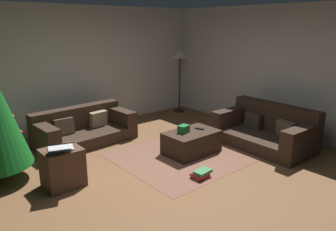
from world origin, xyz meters
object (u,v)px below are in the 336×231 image
Objects in this scene: laptop at (61,147)px; book_stack at (201,174)px; ottoman at (191,142)px; side_table at (63,168)px; couch_left at (83,129)px; tv_remote at (200,129)px; corner_lamp at (180,58)px; couch_right at (266,130)px; gift_box at (184,129)px.

book_stack is (1.68, -1.03, -0.55)m from laptop.
side_table is at bearing 172.56° from ottoman.
side_table is at bearing 52.08° from couch_left.
couch_left reaches higher than book_stack.
tv_remote is at bearing -5.26° from laptop.
side_table is 0.34× the size of corner_lamp.
ottoman is at bearing 121.42° from couch_left.
ottoman is (-1.35, 0.63, -0.09)m from couch_right.
couch_right is 1.90× the size of ottoman.
couch_right is at bearing -24.95° from gift_box.
couch_left is 2.13m from ottoman.
tv_remote is 2.89m from corner_lamp.
couch_left is 1.15× the size of corner_lamp.
laptop is (-0.02, -0.06, 0.33)m from side_table.
laptop is at bearing 155.14° from tv_remote.
corner_lamp reaches higher than side_table.
couch_left is 3.50m from couch_right.
couch_right is 1.65m from gift_box.
corner_lamp is (0.40, 2.87, 1.10)m from couch_right.
laptop is (-1.04, -1.52, 0.35)m from couch_left.
couch_left is 1.79m from side_table.
couch_left is at bearing 122.39° from gift_box.
tv_remote is at bearing -6.65° from side_table.
side_table is at bearing 153.75° from tv_remote.
corner_lamp is (1.75, 2.25, 1.19)m from ottoman.
couch_left is 2.25m from tv_remote.
couch_left reaches higher than gift_box.
couch_right is 3.10m from corner_lamp.
couch_right is 1.94m from book_stack.
ottoman is (1.21, -1.76, -0.06)m from couch_left.
book_stack is at bearing -153.36° from tv_remote.
ottoman reaches higher than book_stack.
gift_box reaches higher than ottoman.
laptop is (-2.25, 0.23, 0.41)m from ottoman.
couch_left is 3.40× the size of side_table.
corner_lamp is (1.55, 2.24, 0.98)m from tv_remote.
tv_remote is 2.47m from laptop.
tv_remote is 0.34× the size of laptop.
laptop is at bearing 52.61° from couch_left.
corner_lamp is (3.98, 1.95, 1.11)m from side_table.
ottoman is 0.29m from tv_remote.
couch_right reaches higher than couch_left.
ottoman is at bearing -25.57° from gift_box.
side_table is at bearing 146.87° from book_stack.
couch_right is at bearing 133.93° from couch_left.
tv_remote is 2.45m from side_table.
side_table is (-2.09, 0.23, -0.18)m from gift_box.
laptop is at bearing 174.07° from ottoman.
corner_lamp is (1.88, 2.18, 0.93)m from gift_box.
laptop is at bearing -108.30° from side_table.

